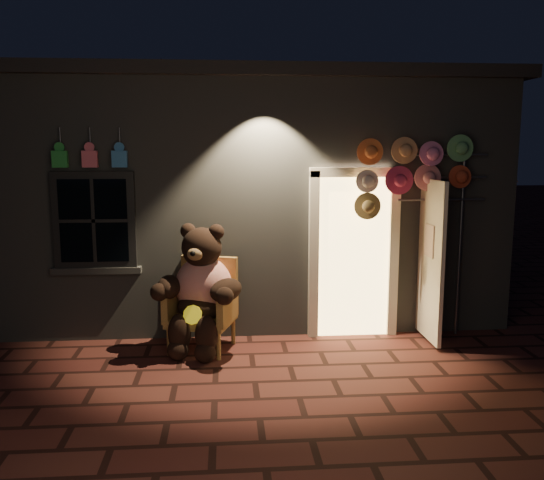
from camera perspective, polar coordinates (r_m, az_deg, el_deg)
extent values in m
plane|color=#532620|center=(6.23, -1.69, -13.89)|extent=(60.00, 60.00, 0.00)
cube|color=slate|center=(9.76, -2.95, 4.53)|extent=(7.00, 5.00, 3.30)
cube|color=black|center=(9.77, -3.04, 14.69)|extent=(7.30, 5.30, 0.16)
cube|color=black|center=(7.42, -17.18, 1.88)|extent=(1.00, 0.10, 1.20)
cube|color=black|center=(7.39, -17.23, 1.85)|extent=(0.82, 0.06, 1.02)
cube|color=slate|center=(7.52, -16.95, -2.89)|extent=(1.10, 0.14, 0.08)
cube|color=#FFCF72|center=(7.52, 8.02, -1.57)|extent=(0.92, 0.10, 2.10)
cube|color=beige|center=(7.38, 4.14, -1.70)|extent=(0.12, 0.12, 2.20)
cube|color=beige|center=(7.61, 11.91, -1.55)|extent=(0.12, 0.12, 2.20)
cube|color=beige|center=(7.36, 8.27, 6.67)|extent=(1.16, 0.12, 0.12)
cube|color=beige|center=(7.41, 15.47, -1.97)|extent=(0.05, 0.80, 2.00)
cube|color=green|center=(7.37, -20.27, 7.53)|extent=(0.18, 0.07, 0.20)
cylinder|color=#59595E|center=(7.43, -20.25, 9.47)|extent=(0.02, 0.02, 0.25)
cube|color=#E05C6D|center=(7.29, -17.60, 7.65)|extent=(0.18, 0.07, 0.20)
cylinder|color=#59595E|center=(7.35, -17.59, 9.61)|extent=(0.02, 0.02, 0.25)
cube|color=teal|center=(7.22, -14.86, 7.76)|extent=(0.18, 0.07, 0.20)
cylinder|color=#59595E|center=(7.28, -14.86, 9.74)|extent=(0.02, 0.02, 0.25)
cube|color=#B48F46|center=(7.08, -6.98, -7.80)|extent=(0.89, 0.86, 0.10)
cube|color=#B48F46|center=(7.27, -6.20, -4.40)|extent=(0.71, 0.30, 0.72)
cube|color=#B48F46|center=(7.13, -9.65, -6.03)|extent=(0.27, 0.61, 0.41)
cube|color=#B48F46|center=(6.90, -4.41, -6.44)|extent=(0.27, 0.61, 0.41)
cylinder|color=#B48F46|center=(7.01, -10.17, -9.93)|extent=(0.05, 0.05, 0.33)
cylinder|color=#B48F46|center=(6.79, -5.31, -10.43)|extent=(0.05, 0.05, 0.33)
cylinder|color=#B48F46|center=(7.51, -8.42, -8.56)|extent=(0.05, 0.05, 0.33)
cylinder|color=#B48F46|center=(7.31, -3.86, -8.97)|extent=(0.05, 0.05, 0.33)
ellipsoid|color=red|center=(7.02, -6.77, -4.60)|extent=(0.85, 0.76, 0.74)
ellipsoid|color=black|center=(7.00, -6.96, -6.49)|extent=(0.71, 0.65, 0.35)
sphere|color=black|center=(6.87, -6.99, -0.74)|extent=(0.60, 0.60, 0.48)
sphere|color=black|center=(6.94, -8.30, 0.89)|extent=(0.19, 0.19, 0.19)
sphere|color=black|center=(6.82, -5.53, 0.80)|extent=(0.19, 0.19, 0.19)
ellipsoid|color=olive|center=(6.68, -7.63, -1.40)|extent=(0.22, 0.18, 0.15)
ellipsoid|color=black|center=(6.94, -10.17, -4.59)|extent=(0.29, 0.50, 0.27)
ellipsoid|color=black|center=(6.69, -4.58, -4.98)|extent=(0.51, 0.55, 0.27)
ellipsoid|color=black|center=(6.86, -9.16, -9.07)|extent=(0.27, 0.27, 0.46)
ellipsoid|color=black|center=(6.74, -6.50, -9.33)|extent=(0.27, 0.27, 0.46)
sphere|color=black|center=(6.86, -9.32, -10.71)|extent=(0.25, 0.25, 0.25)
sphere|color=black|center=(6.75, -6.65, -11.00)|extent=(0.25, 0.25, 0.25)
cylinder|color=yellow|center=(6.73, -7.88, -7.35)|extent=(0.25, 0.16, 0.22)
cylinder|color=#59595E|center=(7.81, 18.15, 0.07)|extent=(0.04, 0.04, 2.53)
cylinder|color=#59595E|center=(7.59, 16.64, 8.08)|extent=(1.13, 0.03, 0.03)
cylinder|color=#59595E|center=(7.60, 16.54, 5.96)|extent=(1.13, 0.03, 0.03)
cylinder|color=#59595E|center=(7.62, 16.45, 3.85)|extent=(1.13, 0.03, 0.03)
cylinder|color=orange|center=(7.25, 9.74, 8.66)|extent=(0.32, 0.11, 0.32)
cylinder|color=tan|center=(7.32, 12.68, 8.58)|extent=(0.32, 0.11, 0.32)
cylinder|color=pink|center=(7.41, 15.55, 8.47)|extent=(0.32, 0.11, 0.32)
cylinder|color=#63AD6A|center=(7.60, 18.07, 8.37)|extent=(0.32, 0.11, 0.32)
cylinder|color=white|center=(7.23, 9.73, 6.06)|extent=(0.32, 0.11, 0.32)
cylinder|color=#CC305D|center=(7.30, 12.65, 6.00)|extent=(0.32, 0.11, 0.32)
cylinder|color=pink|center=(7.48, 15.28, 5.97)|extent=(0.32, 0.11, 0.32)
cylinder|color=#C54125|center=(7.59, 18.04, 5.88)|extent=(0.32, 0.11, 0.32)
cylinder|color=olive|center=(7.22, 9.71, 3.45)|extent=(0.32, 0.11, 0.32)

